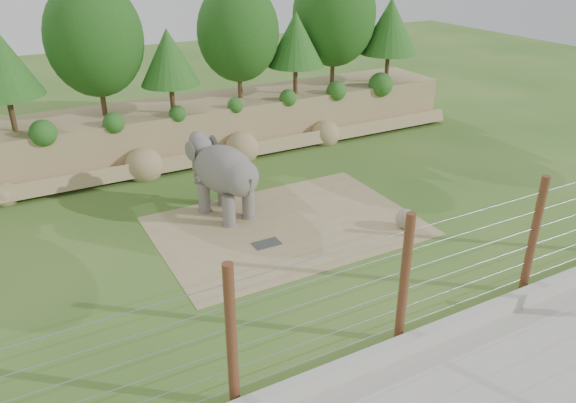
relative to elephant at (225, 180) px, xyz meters
name	(u,v)px	position (x,y,z in m)	size (l,w,h in m)	color
ground	(316,265)	(1.18, -5.06, -1.53)	(90.00, 90.00, 0.00)	#32611E
back_embankment	(196,75)	(1.77, 7.62, 2.44)	(30.00, 5.52, 8.77)	#9D8F5D
dirt_patch	(287,226)	(1.68, -2.06, -1.52)	(10.00, 7.00, 0.02)	#9D8560
drain_grate	(267,243)	(0.34, -2.96, -1.49)	(1.00, 0.60, 0.03)	#262628
elephant	(225,180)	(0.00, 0.00, 0.00)	(1.62, 3.77, 3.05)	#66625A
stone_ball	(405,219)	(5.62, -4.39, -1.12)	(0.78, 0.78, 0.78)	gray
retaining_wall	(410,343)	(1.18, -10.06, -1.28)	(26.00, 0.35, 0.50)	#B1AFA3
walkway	(462,398)	(1.18, -12.06, -1.52)	(26.00, 4.00, 0.01)	#B1AFA3
barrier_fence	(404,280)	(1.18, -9.56, 0.47)	(20.26, 0.26, 4.00)	#573415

